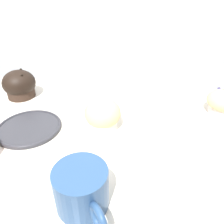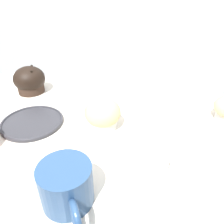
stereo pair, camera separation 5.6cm
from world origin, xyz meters
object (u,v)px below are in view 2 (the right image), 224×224
Objects in this scene: muffin_back_right at (30,81)px; coffee_cup at (66,185)px; muffin_back_left at (103,114)px; serving_plate at (32,122)px.

muffin_back_right is 0.47m from coffee_cup.
muffin_back_right reaches higher than coffee_cup.
muffin_back_left is 0.76× the size of coffee_cup.
muffin_back_right is at bearing 123.37° from serving_plate.
muffin_back_right reaches higher than muffin_back_left.
muffin_back_left reaches higher than serving_plate.
muffin_back_left is at bearing 92.59° from coffee_cup.
coffee_cup is 0.28m from serving_plate.
muffin_back_left is 0.19m from serving_plate.
coffee_cup reaches higher than serving_plate.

